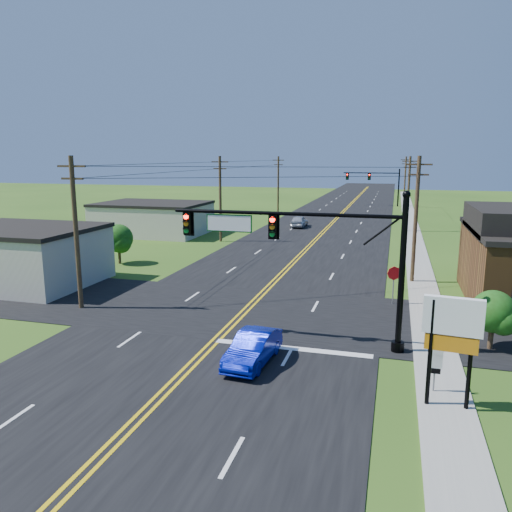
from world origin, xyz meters
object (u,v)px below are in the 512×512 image
(blue_car, at_px, (253,349))
(route_sign, at_px, (435,363))
(signal_mast_main, at_px, (305,247))
(signal_mast_far, at_px, (374,181))
(stop_sign, at_px, (394,277))

(blue_car, xyz_separation_m, route_sign, (7.44, -0.79, 0.53))
(signal_mast_main, height_order, signal_mast_far, same)
(signal_mast_far, bearing_deg, route_sign, -85.71)
(stop_sign, bearing_deg, blue_car, -141.10)
(signal_mast_far, distance_m, blue_car, 75.23)
(blue_car, bearing_deg, route_sign, -1.65)
(signal_mast_main, xyz_separation_m, signal_mast_far, (0.10, 72.00, -0.20))
(signal_mast_main, height_order, route_sign, signal_mast_main)
(signal_mast_far, height_order, route_sign, signal_mast_far)
(signal_mast_main, relative_size, signal_mast_far, 1.03)
(signal_mast_main, bearing_deg, blue_car, -117.94)
(signal_mast_far, bearing_deg, signal_mast_main, -90.08)
(route_sign, bearing_deg, blue_car, 173.17)
(blue_car, height_order, route_sign, route_sign)
(signal_mast_main, bearing_deg, signal_mast_far, 89.92)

